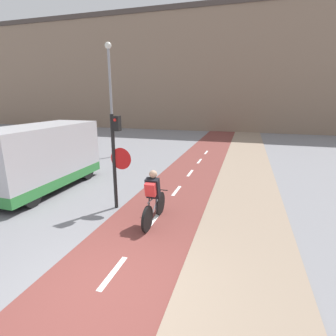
{
  "coord_description": "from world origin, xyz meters",
  "views": [
    {
      "loc": [
        2.34,
        -3.52,
        3.41
      ],
      "look_at": [
        0.0,
        4.37,
        1.2
      ],
      "focal_mm": 28.0,
      "sensor_mm": 36.0,
      "label": 1
    }
  ],
  "objects_px": {
    "traffic_light_pole": "(116,152)",
    "cyclist_near": "(153,199)",
    "van": "(42,159)",
    "street_lamp_far": "(110,89)"
  },
  "relations": [
    {
      "from": "traffic_light_pole",
      "to": "cyclist_near",
      "type": "xyz_separation_m",
      "value": [
        1.42,
        -0.68,
        -1.11
      ]
    },
    {
      "from": "traffic_light_pole",
      "to": "cyclist_near",
      "type": "bearing_deg",
      "value": -25.65
    },
    {
      "from": "cyclist_near",
      "to": "van",
      "type": "distance_m",
      "value": 5.23
    },
    {
      "from": "street_lamp_far",
      "to": "van",
      "type": "height_order",
      "value": "street_lamp_far"
    },
    {
      "from": "street_lamp_far",
      "to": "van",
      "type": "xyz_separation_m",
      "value": [
        0.17,
        -5.91,
        -2.7
      ]
    },
    {
      "from": "cyclist_near",
      "to": "van",
      "type": "bearing_deg",
      "value": 163.08
    },
    {
      "from": "street_lamp_far",
      "to": "cyclist_near",
      "type": "relative_size",
      "value": 3.52
    },
    {
      "from": "traffic_light_pole",
      "to": "cyclist_near",
      "type": "height_order",
      "value": "traffic_light_pole"
    },
    {
      "from": "street_lamp_far",
      "to": "cyclist_near",
      "type": "bearing_deg",
      "value": -55.25
    },
    {
      "from": "traffic_light_pole",
      "to": "van",
      "type": "distance_m",
      "value": 3.71
    }
  ]
}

